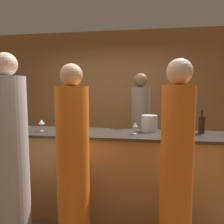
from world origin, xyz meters
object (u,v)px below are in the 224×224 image
object	(u,v)px
guest_0	(10,161)
wine_bottle_1	(24,121)
bartender	(140,136)
guest_2	(73,164)
ice_bucket	(149,123)
wine_bottle_0	(201,124)
guest_1	(176,171)

from	to	relation	value
guest_0	wine_bottle_1	distance (m)	0.95
bartender	guest_2	xyz separation A→B (m)	(-0.63, -1.39, -0.01)
guest_0	ice_bucket	distance (m)	1.68
guest_0	wine_bottle_0	world-z (taller)	guest_0
guest_1	wine_bottle_1	world-z (taller)	guest_1
guest_2	wine_bottle_0	size ratio (longest dim) A/B	6.42
guest_2	wine_bottle_1	distance (m)	1.22
guest_2	bartender	bearing A→B (deg)	65.73
bartender	guest_1	xyz separation A→B (m)	(0.36, -1.48, 0.01)
guest_2	wine_bottle_1	size ratio (longest dim) A/B	6.82
guest_1	ice_bucket	distance (m)	0.99
bartender	wine_bottle_1	size ratio (longest dim) A/B	6.81
guest_1	wine_bottle_0	bearing A→B (deg)	64.93
bartender	ice_bucket	distance (m)	0.65
guest_1	guest_2	distance (m)	0.99
guest_1	ice_bucket	xyz separation A→B (m)	(-0.23, 0.92, 0.28)
bartender	guest_2	distance (m)	1.52
bartender	guest_0	xyz separation A→B (m)	(-1.22, -1.52, 0.03)
guest_0	guest_1	distance (m)	1.59
bartender	guest_1	bearing A→B (deg)	103.81
guest_0	guest_1	size ratio (longest dim) A/B	1.04
guest_0	wine_bottle_1	xyz separation A→B (m)	(-0.35, 0.84, 0.27)
guest_2	wine_bottle_0	distance (m)	1.62
guest_2	ice_bucket	xyz separation A→B (m)	(0.76, 0.82, 0.31)
guest_0	wine_bottle_0	xyz separation A→B (m)	(1.99, 0.90, 0.27)
guest_0	guest_1	bearing A→B (deg)	1.23
ice_bucket	guest_1	bearing A→B (deg)	-75.92
bartender	guest_0	distance (m)	1.95
guest_2	ice_bucket	world-z (taller)	guest_2
wine_bottle_0	guest_0	bearing A→B (deg)	-155.67
guest_1	wine_bottle_0	xyz separation A→B (m)	(0.41, 0.87, 0.29)
bartender	guest_2	bearing A→B (deg)	65.73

